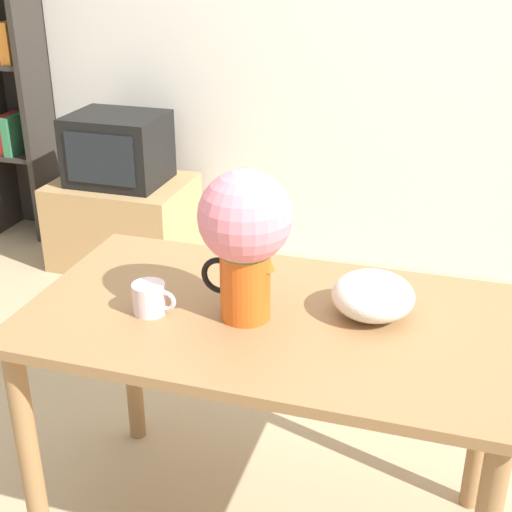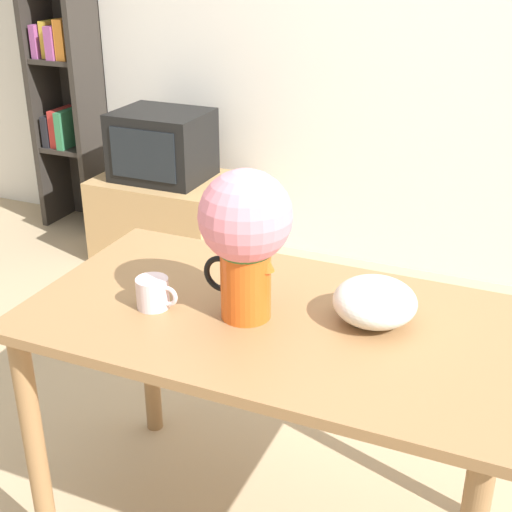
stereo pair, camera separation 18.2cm
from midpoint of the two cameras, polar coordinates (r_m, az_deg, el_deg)
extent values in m
cube|color=silver|center=(3.74, 16.57, 17.18)|extent=(8.00, 0.05, 2.60)
cube|color=olive|center=(1.93, 3.91, -5.13)|extent=(1.32, 0.75, 0.03)
cylinder|color=olive|center=(2.18, -14.96, -14.64)|extent=(0.06, 0.06, 0.76)
cylinder|color=olive|center=(2.60, -6.57, -6.85)|extent=(0.06, 0.06, 0.76)
cylinder|color=olive|center=(2.33, 20.76, -12.63)|extent=(0.06, 0.06, 0.76)
cylinder|color=#E05619|center=(1.86, 1.97, -2.17)|extent=(0.13, 0.13, 0.20)
cone|color=#E05619|center=(1.82, 3.67, -0.50)|extent=(0.05, 0.05, 0.05)
torus|color=black|center=(1.88, -0.01, -1.51)|extent=(0.10, 0.02, 0.10)
sphere|color=#3D7033|center=(1.80, 2.03, 1.89)|extent=(0.18, 0.18, 0.18)
sphere|color=pink|center=(1.79, 2.05, 3.14)|extent=(0.24, 0.24, 0.24)
cylinder|color=silver|center=(1.94, -5.64, -3.02)|extent=(0.09, 0.09, 0.09)
torus|color=silver|center=(1.92, -4.41, -3.29)|extent=(0.06, 0.01, 0.06)
ellipsoid|color=silver|center=(1.90, 12.22, -3.66)|extent=(0.22, 0.22, 0.12)
cube|color=tan|center=(4.07, -5.91, 3.08)|extent=(0.73, 0.55, 0.47)
cube|color=black|center=(3.94, -6.18, 8.80)|extent=(0.49, 0.40, 0.37)
cube|color=black|center=(3.77, -7.70, 7.98)|extent=(0.38, 0.01, 0.27)
cube|color=#2D2823|center=(4.59, -15.57, 13.27)|extent=(0.04, 0.30, 1.77)
cube|color=#2D2823|center=(4.40, -12.10, 13.13)|extent=(0.04, 0.30, 1.77)
cube|color=#2D2823|center=(4.61, -12.79, 13.59)|extent=(0.36, 0.01, 1.77)
cube|color=#2D2823|center=(4.58, -13.38, 8.45)|extent=(0.29, 0.28, 0.03)
cube|color=black|center=(4.61, -14.64, 9.81)|extent=(0.04, 0.23, 0.19)
cube|color=#B72D28|center=(4.57, -14.07, 9.99)|extent=(0.05, 0.22, 0.23)
cube|color=#337A4C|center=(4.54, -13.51, 9.95)|extent=(0.05, 0.25, 0.23)
cube|color=#2D2823|center=(4.47, -14.06, 14.98)|extent=(0.29, 0.28, 0.03)
cube|color=#934784|center=(4.51, -15.40, 16.33)|extent=(0.04, 0.23, 0.19)
cube|color=gold|center=(4.48, -14.82, 16.46)|extent=(0.05, 0.17, 0.21)
cube|color=#934784|center=(4.44, -14.14, 16.33)|extent=(0.05, 0.25, 0.19)
cube|color=orange|center=(4.40, -13.45, 16.58)|extent=(0.06, 0.23, 0.23)
camera|label=1|loc=(0.09, -87.14, 1.32)|focal=50.00mm
camera|label=2|loc=(0.09, 92.86, -1.32)|focal=50.00mm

